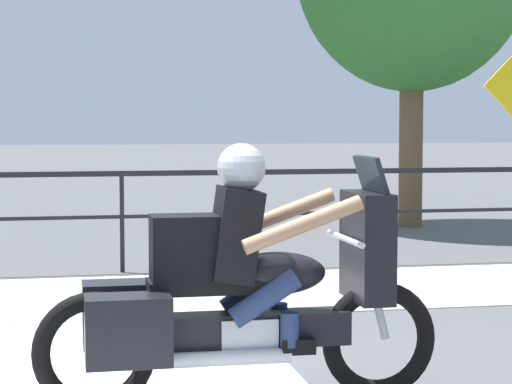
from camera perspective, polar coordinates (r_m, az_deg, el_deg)
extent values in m
cube|color=#B7B2A8|center=(9.80, -7.06, -5.88)|extent=(44.00, 2.40, 0.01)
cube|color=black|center=(11.18, -7.69, 1.05)|extent=(36.00, 0.04, 0.06)
cube|color=black|center=(11.21, -7.67, -1.41)|extent=(36.00, 0.03, 0.04)
cylinder|color=black|center=(11.22, -7.66, -1.70)|extent=(0.05, 0.05, 1.14)
torus|color=black|center=(6.24, 7.04, -8.38)|extent=(0.72, 0.11, 0.72)
torus|color=black|center=(5.94, -9.22, -9.05)|extent=(0.72, 0.11, 0.72)
cube|color=black|center=(6.01, -0.88, -7.87)|extent=(1.31, 0.22, 0.20)
cube|color=silver|center=(6.03, -0.56, -8.32)|extent=(0.34, 0.26, 0.26)
ellipsoid|color=black|center=(5.99, 1.07, -4.68)|extent=(0.63, 0.30, 0.26)
cube|color=black|center=(5.93, -2.54, -5.36)|extent=(0.76, 0.28, 0.08)
cube|color=black|center=(6.12, 6.38, -3.10)|extent=(0.20, 0.53, 0.66)
cube|color=#1E232B|center=(6.08, 6.59, 0.94)|extent=(0.10, 0.45, 0.24)
cylinder|color=silver|center=(6.07, 5.12, -2.67)|extent=(0.04, 0.70, 0.04)
cylinder|color=silver|center=(5.85, -2.62, -9.51)|extent=(0.95, 0.09, 0.09)
cube|color=black|center=(5.68, -7.32, -7.84)|extent=(0.48, 0.28, 0.39)
cube|color=black|center=(6.15, -7.63, -6.91)|extent=(0.48, 0.28, 0.39)
cylinder|color=silver|center=(6.18, 6.80, -5.76)|extent=(0.20, 0.06, 0.58)
cube|color=black|center=(5.91, -1.22, -2.43)|extent=(0.31, 0.36, 0.57)
sphere|color=tan|center=(5.89, -0.84, 1.21)|extent=(0.23, 0.23, 0.23)
sphere|color=#B7B7BC|center=(5.88, -0.84, 1.40)|extent=(0.29, 0.29, 0.29)
cylinder|color=navy|center=(5.85, 0.50, -6.09)|extent=(0.44, 0.13, 0.34)
cylinder|color=navy|center=(5.91, 1.94, -7.86)|extent=(0.11, 0.11, 0.20)
cube|color=black|center=(5.95, 2.41, -8.79)|extent=(0.20, 0.10, 0.09)
cylinder|color=navy|center=(6.13, -0.07, -5.60)|extent=(0.44, 0.13, 0.34)
cylinder|color=navy|center=(6.20, 1.30, -7.29)|extent=(0.11, 0.11, 0.20)
cube|color=black|center=(6.23, 1.75, -8.18)|extent=(0.20, 0.10, 0.09)
cylinder|color=tan|center=(5.68, 2.69, -1.88)|extent=(0.71, 0.09, 0.33)
cylinder|color=tan|center=(6.26, 1.36, -1.31)|extent=(0.71, 0.09, 0.33)
cube|color=black|center=(5.87, -4.11, -3.23)|extent=(0.40, 0.28, 0.39)
cylinder|color=brown|center=(16.03, 8.84, 2.77)|extent=(0.38, 0.38, 2.65)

